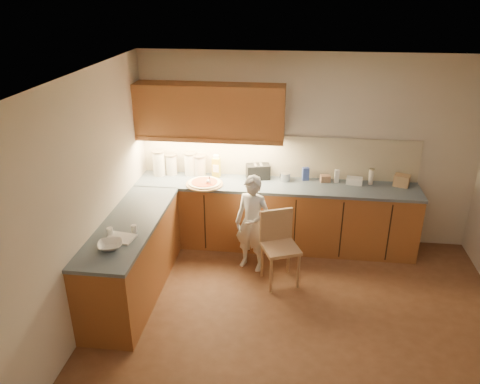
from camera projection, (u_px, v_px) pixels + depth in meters
The scene contains 24 objects.
room at pixel (309, 182), 4.34m from camera, with size 4.54×4.50×2.62m.
l_counter at pixel (231, 228), 6.07m from camera, with size 3.77×2.62×0.92m.
backsplash at pixel (278, 156), 6.37m from camera, with size 3.75×0.02×0.58m, color beige.
upper_cabinets at pixel (210, 111), 6.07m from camera, with size 1.95×0.36×0.73m.
pizza_on_board at pixel (205, 183), 6.19m from camera, with size 0.49×0.49×0.20m.
child at pixel (252, 224), 5.82m from camera, with size 0.46×0.30×1.25m, color silver.
wooden_chair at pixel (279, 242), 5.62m from camera, with size 0.53×0.53×0.90m.
mixing_bowl at pixel (110, 245), 4.71m from camera, with size 0.25×0.25×0.06m, color silver.
canister_a at pixel (159, 163), 6.45m from camera, with size 0.18×0.18×0.36m.
canister_b at pixel (171, 164), 6.50m from camera, with size 0.17×0.17×0.29m.
canister_c at pixel (190, 164), 6.47m from camera, with size 0.17×0.17×0.32m.
canister_d at pixel (200, 165), 6.47m from camera, with size 0.18×0.18×0.29m.
oil_jug at pixel (216, 167), 6.41m from camera, with size 0.11×0.09×0.32m.
toaster at pixel (258, 172), 6.37m from camera, with size 0.35×0.25×0.21m.
steel_pot at pixel (285, 177), 6.31m from camera, with size 0.15×0.15×0.12m.
blue_box at pixel (306, 174), 6.33m from camera, with size 0.09×0.06×0.18m, color #34479D.
card_box_a at pixel (325, 178), 6.28m from camera, with size 0.13×0.09×0.09m, color tan.
white_bottle at pixel (337, 176), 6.25m from camera, with size 0.06×0.06×0.18m, color white.
flat_pack at pixel (354, 181), 6.22m from camera, with size 0.21×0.15×0.08m, color silver.
tall_jar at pixel (371, 176), 6.18m from camera, with size 0.07×0.07×0.22m.
card_box_b at pixel (402, 181), 6.14m from camera, with size 0.19×0.15×0.15m, color #A68159.
dough_cloth at pixel (121, 238), 4.88m from camera, with size 0.28×0.22×0.02m, color silver.
spice_jar_a at pixel (110, 232), 4.94m from camera, with size 0.07×0.07×0.09m, color white.
spice_jar_b at pixel (134, 229), 5.01m from camera, with size 0.06×0.06×0.08m, color white.
Camera 1 is at (-0.15, -4.05, 3.36)m, focal length 35.00 mm.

